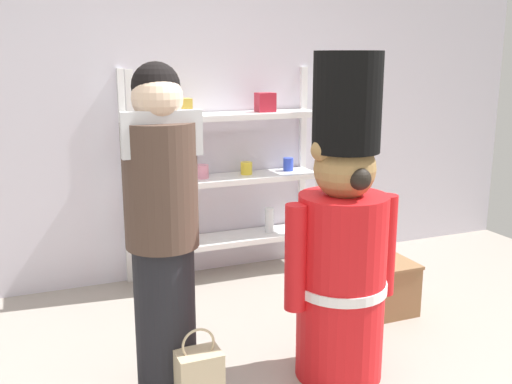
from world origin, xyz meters
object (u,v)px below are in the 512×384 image
Objects in this scene: person_shopper at (162,231)px; display_crate at (384,286)px; merchandise_shelf at (225,176)px; teddy_bear_guard at (342,243)px; shopping_bag at (199,383)px.

display_crate is (1.54, 0.43, -0.67)m from person_shopper.
display_crate is (0.72, -1.01, -0.59)m from merchandise_shelf.
display_crate is at bearing 40.31° from teddy_bear_guard.
teddy_bear_guard is 1.03× the size of person_shopper.
merchandise_shelf is 1.57m from teddy_bear_guard.
display_crate is (0.67, 0.56, -0.54)m from teddy_bear_guard.
teddy_bear_guard is 0.89m from person_shopper.
merchandise_shelf is 0.93× the size of teddy_bear_guard.
teddy_bear_guard reaches higher than merchandise_shelf.
shopping_bag is at bearing -174.56° from teddy_bear_guard.
display_crate is at bearing 15.65° from person_shopper.
merchandise_shelf is 1.65m from person_shopper.
teddy_bear_guard reaches higher than person_shopper.
person_shopper is (-0.87, 0.13, 0.13)m from teddy_bear_guard.
merchandise_shelf is 0.96× the size of person_shopper.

